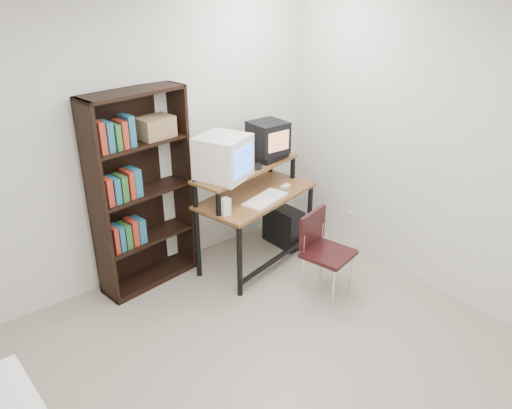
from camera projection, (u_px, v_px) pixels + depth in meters
floor at (277, 394)px, 3.48m from camera, size 4.00×4.00×0.01m
back_wall at (130, 144)px, 4.34m from camera, size 4.00×0.01×2.60m
right_wall at (466, 157)px, 4.05m from camera, size 0.01×4.00×2.60m
computer_desk at (255, 198)px, 4.79m from camera, size 1.30×0.85×0.98m
crt_monitor at (223, 157)px, 4.43m from camera, size 0.54×0.54×0.39m
vcr at (268, 155)px, 4.94m from camera, size 0.41×0.33×0.08m
crt_tv at (268, 137)px, 4.83m from camera, size 0.33×0.33×0.31m
cd_spindle at (256, 167)px, 4.69m from camera, size 0.14×0.14×0.05m
keyboard at (265, 200)px, 4.63m from camera, size 0.51×0.33×0.03m
mousepad at (286, 188)px, 4.93m from camera, size 0.23×0.19×0.01m
mouse at (286, 187)px, 4.90m from camera, size 0.11×0.08×0.03m
desk_speaker at (225, 207)px, 4.33m from camera, size 0.08×0.08×0.17m
pc_tower at (283, 226)px, 5.30m from camera, size 0.21×0.45×0.42m
school_chair at (322, 246)px, 4.39m from camera, size 0.47×0.47×0.78m
bookshelf at (140, 190)px, 4.38m from camera, size 0.93×0.42×1.80m
wall_outlet at (349, 217)px, 5.28m from camera, size 0.02×0.08×0.12m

